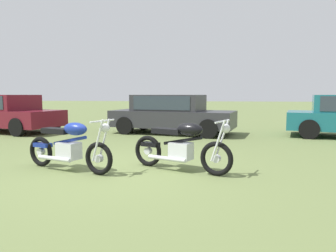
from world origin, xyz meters
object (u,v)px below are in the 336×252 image
motorcycle_blue (69,146)px  car_charcoal (171,112)px  car_burgundy (4,111)px  motorcycle_black (181,146)px

motorcycle_blue → car_charcoal: 6.00m
motorcycle_blue → car_charcoal: (1.14, 5.88, 0.32)m
motorcycle_blue → car_burgundy: car_burgundy is taller
motorcycle_black → car_charcoal: size_ratio=0.42×
car_burgundy → car_charcoal: same height
car_burgundy → car_charcoal: bearing=17.3°
motorcycle_black → car_burgundy: 9.13m
car_burgundy → car_charcoal: 6.53m
car_charcoal → motorcycle_blue: bearing=-89.0°
car_charcoal → motorcycle_black: bearing=-68.2°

